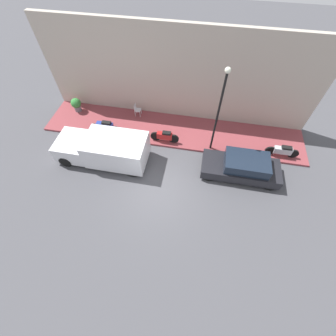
% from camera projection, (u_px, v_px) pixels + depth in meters
% --- Properties ---
extents(ground_plane, '(60.00, 60.00, 0.00)m').
position_uv_depth(ground_plane, '(158.00, 189.00, 12.25)').
color(ground_plane, '#47474C').
extents(sidewalk, '(3.00, 16.75, 0.13)m').
position_uv_depth(sidewalk, '(172.00, 130.00, 14.85)').
color(sidewalk, brown).
rests_on(sidewalk, ground_plane).
extents(building_facade, '(0.30, 16.75, 5.91)m').
position_uv_depth(building_facade, '(178.00, 76.00, 13.47)').
color(building_facade, '#B2A899').
rests_on(building_facade, ground_plane).
extents(parked_car, '(1.71, 4.26, 1.35)m').
position_uv_depth(parked_car, '(242.00, 167.00, 12.33)').
color(parked_car, black).
rests_on(parked_car, ground_plane).
extents(delivery_van, '(2.06, 5.19, 1.74)m').
position_uv_depth(delivery_van, '(104.00, 149.00, 12.78)').
color(delivery_van, silver).
rests_on(delivery_van, ground_plane).
extents(scooter_silver, '(0.30, 1.91, 0.78)m').
position_uv_depth(scooter_silver, '(283.00, 151.00, 13.14)').
color(scooter_silver, '#B7B7BF').
rests_on(scooter_silver, sidewalk).
extents(motorcycle_blue, '(0.30, 1.95, 0.83)m').
position_uv_depth(motorcycle_blue, '(105.00, 126.00, 14.33)').
color(motorcycle_blue, navy).
rests_on(motorcycle_blue, sidewalk).
extents(motorcycle_red, '(0.30, 1.77, 0.79)m').
position_uv_depth(motorcycle_red, '(165.00, 136.00, 13.83)').
color(motorcycle_red, '#B21E1E').
rests_on(motorcycle_red, sidewalk).
extents(streetlamp, '(0.29, 0.29, 5.22)m').
position_uv_depth(streetlamp, '(220.00, 107.00, 11.32)').
color(streetlamp, black).
rests_on(streetlamp, sidewalk).
extents(potted_plant, '(0.67, 0.67, 0.97)m').
position_uv_depth(potted_plant, '(76.00, 104.00, 15.49)').
color(potted_plant, slate).
rests_on(potted_plant, sidewalk).
extents(cafe_chair, '(0.40, 0.40, 0.85)m').
position_uv_depth(cafe_chair, '(137.00, 109.00, 15.27)').
color(cafe_chair, silver).
rests_on(cafe_chair, sidewalk).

